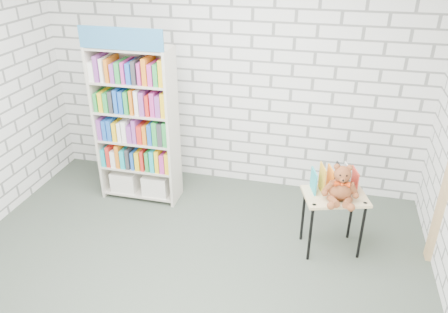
# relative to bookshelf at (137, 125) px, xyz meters

# --- Properties ---
(ground) EXTENTS (4.50, 4.50, 0.00)m
(ground) POSITION_rel_bookshelf_xyz_m (0.93, -1.36, -0.92)
(ground) COLOR #3F493D
(ground) RESTS_ON ground
(room_shell) EXTENTS (4.52, 4.02, 2.81)m
(room_shell) POSITION_rel_bookshelf_xyz_m (0.93, -1.36, 0.87)
(room_shell) COLOR silver
(room_shell) RESTS_ON ground
(bookshelf) EXTENTS (0.90, 0.35, 2.01)m
(bookshelf) POSITION_rel_bookshelf_xyz_m (0.00, 0.00, 0.00)
(bookshelf) COLOR beige
(bookshelf) RESTS_ON ground
(display_table) EXTENTS (0.67, 0.56, 0.63)m
(display_table) POSITION_rel_bookshelf_xyz_m (2.21, -0.49, -0.38)
(display_table) COLOR tan
(display_table) RESTS_ON ground
(table_books) EXTENTS (0.44, 0.29, 0.24)m
(table_books) POSITION_rel_bookshelf_xyz_m (2.18, -0.40, -0.17)
(table_books) COLOR teal
(table_books) RESTS_ON display_table
(teddy_bear) EXTENTS (0.34, 0.31, 0.36)m
(teddy_bear) POSITION_rel_bookshelf_xyz_m (2.25, -0.58, -0.15)
(teddy_bear) COLOR brown
(teddy_bear) RESTS_ON display_table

